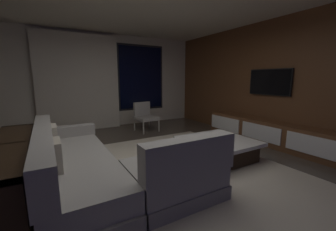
# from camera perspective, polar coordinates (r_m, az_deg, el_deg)

# --- Properties ---
(floor) EXTENTS (9.20, 9.20, 0.00)m
(floor) POSITION_cam_1_polar(r_m,az_deg,el_deg) (3.33, -3.08, -15.42)
(floor) COLOR #473D33
(back_wall_with_window) EXTENTS (6.60, 0.30, 2.70)m
(back_wall_with_window) POSITION_cam_1_polar(r_m,az_deg,el_deg) (6.43, -18.77, 8.75)
(back_wall_with_window) COLOR beige
(back_wall_with_window) RESTS_ON floor
(media_wall) EXTENTS (0.12, 7.80, 2.70)m
(media_wall) POSITION_cam_1_polar(r_m,az_deg,el_deg) (5.17, 28.86, 7.93)
(media_wall) COLOR brown
(media_wall) RESTS_ON floor
(area_rug) EXTENTS (3.20, 3.80, 0.01)m
(area_rug) POSITION_cam_1_polar(r_m,az_deg,el_deg) (3.41, 3.14, -14.68)
(area_rug) COLOR beige
(area_rug) RESTS_ON floor
(sectional_couch) EXTENTS (1.98, 2.50, 0.82)m
(sectional_couch) POSITION_cam_1_polar(r_m,az_deg,el_deg) (2.90, -17.98, -13.59)
(sectional_couch) COLOR gray
(sectional_couch) RESTS_ON floor
(coffee_table) EXTENTS (1.16, 1.16, 0.36)m
(coffee_table) POSITION_cam_1_polar(r_m,az_deg,el_deg) (3.91, 13.34, -8.77)
(coffee_table) COLOR black
(coffee_table) RESTS_ON floor
(book_stack_on_coffee_table) EXTENTS (0.27, 0.20, 0.06)m
(book_stack_on_coffee_table) POSITION_cam_1_polar(r_m,az_deg,el_deg) (4.02, 14.15, -5.24)
(book_stack_on_coffee_table) COLOR #C747C1
(book_stack_on_coffee_table) RESTS_ON coffee_table
(accent_chair_near_window) EXTENTS (0.60, 0.62, 0.78)m
(accent_chair_near_window) POSITION_cam_1_polar(r_m,az_deg,el_deg) (5.82, -6.34, 0.14)
(accent_chair_near_window) COLOR #B2ADA0
(accent_chair_near_window) RESTS_ON floor
(media_console) EXTENTS (0.46, 3.10, 0.52)m
(media_console) POSITION_cam_1_polar(r_m,az_deg,el_deg) (5.09, 25.63, -4.33)
(media_console) COLOR brown
(media_console) RESTS_ON floor
(mounted_tv) EXTENTS (0.05, 0.99, 0.58)m
(mounted_tv) POSITION_cam_1_polar(r_m,az_deg,el_deg) (5.21, 25.88, 8.17)
(mounted_tv) COLOR black
(console_table_behind_couch) EXTENTS (0.40, 2.10, 0.74)m
(console_table_behind_couch) POSITION_cam_1_polar(r_m,az_deg,el_deg) (2.96, -36.64, -11.97)
(console_table_behind_couch) COLOR black
(console_table_behind_couch) RESTS_ON floor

